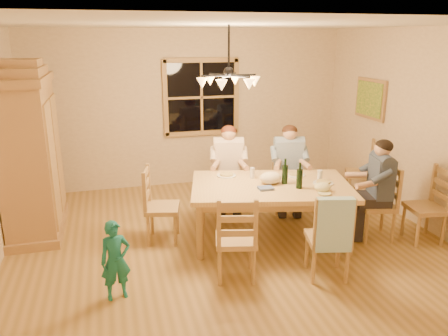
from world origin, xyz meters
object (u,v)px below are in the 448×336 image
object	(u,v)px
chair_near_left	(236,252)
wine_bottle_a	(285,171)
armoire	(31,156)
wine_bottle_b	(300,175)
chandelier	(229,80)
adult_plaid_man	(289,158)
chair_near_right	(327,251)
chair_spare_back	(359,182)
chair_far_right	(287,192)
child	(116,260)
adult_slate_man	(380,177)
adult_woman	(229,158)
chair_end_right	(375,216)
chair_spare_front	(424,219)
chair_far_left	(229,193)
dining_table	(271,191)

from	to	relation	value
chair_near_left	wine_bottle_a	distance (m)	1.34
armoire	wine_bottle_b	world-z (taller)	armoire
chandelier	chair_near_left	bearing A→B (deg)	-100.28
adult_plaid_man	wine_bottle_b	bearing A→B (deg)	86.67
chair_near_right	adult_plaid_man	size ratio (longest dim) A/B	1.13
adult_plaid_man	chair_spare_back	xyz separation A→B (m)	(1.31, 0.13, -0.54)
chair_far_right	chair_near_right	xyz separation A→B (m)	(-0.33, -1.87, 0.00)
wine_bottle_b	child	bearing A→B (deg)	-164.29
chair_far_right	chandelier	bearing A→B (deg)	46.97
chair_far_right	wine_bottle_b	world-z (taller)	wine_bottle_b
chair_spare_back	adult_slate_man	bearing A→B (deg)	-178.62
chandelier	wine_bottle_a	bearing A→B (deg)	-6.94
armoire	wine_bottle_b	bearing A→B (deg)	-22.02
adult_woman	wine_bottle_b	world-z (taller)	adult_woman
adult_woman	adult_plaid_man	xyz separation A→B (m)	(0.87, -0.20, 0.00)
adult_slate_man	child	size ratio (longest dim) A/B	1.04
chair_end_right	chair_spare_back	bearing A→B (deg)	-9.87
chair_near_right	adult_plaid_man	bearing A→B (deg)	93.37
chair_far_right	chair_spare_front	world-z (taller)	same
chair_far_left	adult_plaid_man	xyz separation A→B (m)	(0.87, -0.20, 0.54)
chair_far_left	chair_spare_front	bearing A→B (deg)	156.82
chandelier	chair_end_right	size ratio (longest dim) A/B	0.78
chair_far_left	adult_slate_man	distance (m)	2.19
wine_bottle_a	dining_table	bearing A→B (deg)	174.13
chair_near_right	wine_bottle_b	xyz separation A→B (m)	(0.01, 0.81, 0.62)
chandelier	chair_far_left	distance (m)	2.04
dining_table	chair_spare_back	distance (m)	2.16
chair_far_right	chair_end_right	bearing A→B (deg)	136.64
armoire	adult_plaid_man	distance (m)	3.58
chandelier	chair_spare_back	distance (m)	3.15
dining_table	wine_bottle_b	xyz separation A→B (m)	(0.28, -0.23, 0.26)
chair_end_right	wine_bottle_b	xyz separation A→B (m)	(-1.08, 0.09, 0.62)
dining_table	adult_woman	size ratio (longest dim) A/B	2.56
wine_bottle_b	chair_spare_back	bearing A→B (deg)	36.27
chair_near_left	chair_spare_back	xyz separation A→B (m)	(2.61, 1.77, 0.00)
chair_near_left	chair_spare_back	size ratio (longest dim) A/B	1.00
chandelier	chair_end_right	xyz separation A→B (m)	(1.90, -0.39, -1.77)
dining_table	chair_far_right	bearing A→B (deg)	54.37
wine_bottle_a	chair_spare_front	distance (m)	1.92
wine_bottle_a	chair_spare_front	xyz separation A→B (m)	(1.73, -0.55, -0.62)
armoire	chair_end_right	size ratio (longest dim) A/B	2.32
armoire	chair_spare_front	xyz separation A→B (m)	(4.87, -1.65, -0.75)
chandelier	chair_near_right	size ratio (longest dim) A/B	0.78
chandelier	adult_plaid_man	distance (m)	1.85
armoire	chair_far_left	bearing A→B (deg)	-0.97
armoire	adult_plaid_man	xyz separation A→B (m)	(3.57, -0.25, -0.22)
armoire	dining_table	distance (m)	3.18
chair_end_right	wine_bottle_b	distance (m)	1.25
adult_woman	adult_slate_man	world-z (taller)	same
armoire	chair_far_left	world-z (taller)	armoire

